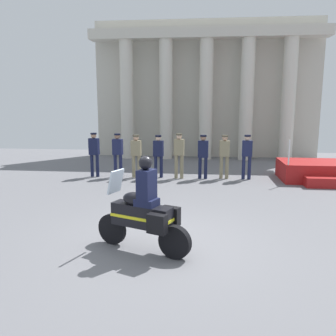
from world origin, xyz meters
The scene contains 12 objects.
ground_plane centered at (0.00, 0.00, 0.00)m, with size 28.78×28.78×0.00m, color slate.
colonnade_backdrop centered at (0.86, 11.93, 3.72)m, with size 11.85×1.53×7.16m.
reviewing_stand centered at (5.08, 6.57, 0.34)m, with size 2.68×2.38×1.61m.
officer_in_row_0 centered at (-3.47, 6.39, 1.03)m, with size 0.40×0.26×1.74m.
officer_in_row_1 centered at (-2.55, 6.45, 1.01)m, with size 0.40×0.26×1.71m.
officer_in_row_2 centered at (-1.80, 6.41, 0.99)m, with size 0.40×0.26×1.67m.
officer_in_row_3 centered at (-0.94, 6.51, 0.98)m, with size 0.40×0.26×1.66m.
officer_in_row_4 centered at (-0.13, 6.41, 1.03)m, with size 0.40×0.26×1.74m.
officer_in_row_5 centered at (0.79, 6.44, 0.99)m, with size 0.40×0.26×1.69m.
officer_in_row_6 centered at (1.60, 6.55, 0.99)m, with size 0.40×0.26×1.68m.
officer_in_row_7 centered at (2.44, 6.51, 1.01)m, with size 0.40×0.26×1.70m.
motorcycle_with_rider centered at (-0.30, -0.46, 0.79)m, with size 1.98×1.02×1.90m.
Camera 1 is at (0.82, -6.83, 2.86)m, focal length 37.35 mm.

